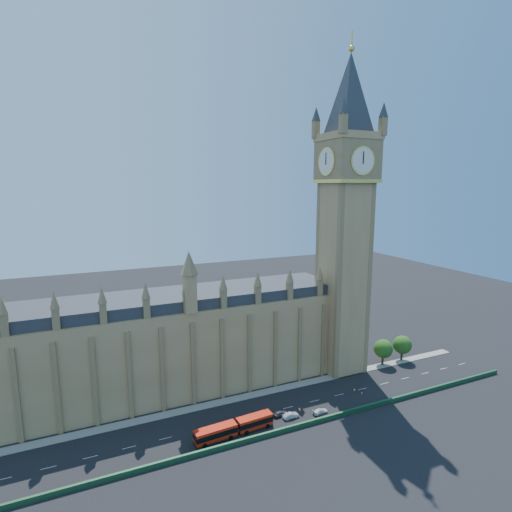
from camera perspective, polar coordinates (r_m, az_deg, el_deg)
name	(u,v)px	position (r m, az deg, el deg)	size (l,w,h in m)	color
ground	(246,418)	(107.50, -1.46, -22.15)	(400.00, 400.00, 0.00)	black
palace_westminster	(128,350)	(115.14, -17.77, -12.61)	(120.00, 20.00, 28.00)	#9E7C4C
elizabeth_tower	(346,195)	(122.12, 12.71, 8.52)	(20.59, 20.59, 105.00)	#9E7C4C
bridge_parapet	(261,436)	(100.26, 0.69, -24.36)	(160.00, 0.60, 1.20)	#1E4C2D
kerb_north	(233,399)	(115.06, -3.37, -19.78)	(160.00, 3.00, 0.16)	gray
tree_east_near	(384,348)	(138.10, 17.77, -12.42)	(6.00, 6.00, 8.50)	#382619
tree_east_far	(403,344)	(143.25, 20.22, -11.74)	(6.00, 6.00, 8.50)	#382619
red_bus	(234,428)	(101.02, -3.10, -23.32)	(19.42, 4.14, 3.28)	red
car_grey	(280,414)	(108.10, 3.48, -21.55)	(1.58, 3.93, 1.34)	#393B3F
car_silver	(291,416)	(107.49, 4.99, -21.76)	(1.46, 4.17, 1.38)	#ACB0B4
car_white	(320,411)	(110.17, 9.17, -21.05)	(1.70, 4.18, 1.21)	white
cone_a	(300,410)	(110.57, 6.32, -20.99)	(0.63, 0.63, 0.76)	black
cone_b	(299,409)	(110.82, 6.22, -20.90)	(0.60, 0.60, 0.80)	black
cone_c	(354,390)	(122.01, 13.87, -18.07)	(0.59, 0.59, 0.74)	black
cone_d	(362,393)	(120.97, 14.89, -18.40)	(0.52, 0.52, 0.65)	black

